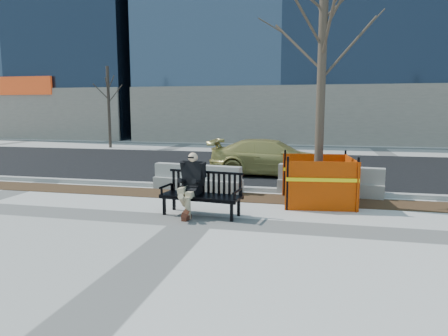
{
  "coord_description": "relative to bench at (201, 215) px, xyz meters",
  "views": [
    {
      "loc": [
        2.57,
        -8.3,
        2.45
      ],
      "look_at": [
        0.41,
        1.12,
        1.03
      ],
      "focal_mm": 32.71,
      "sensor_mm": 36.0,
      "label": 1
    }
  ],
  "objects": [
    {
      "name": "jersey_barrier_left",
      "position": [
        -0.92,
        2.75,
        0.0
      ],
      "size": [
        2.79,
        0.93,
        0.79
      ],
      "primitive_type": null,
      "rotation": [
        0.0,
        0.0,
        -0.14
      ],
      "color": "#9D9B93",
      "rests_on": "ground"
    },
    {
      "name": "seated_man",
      "position": [
        -0.26,
        0.08,
        0.0
      ],
      "size": [
        0.74,
        1.09,
        1.43
      ],
      "primitive_type": null,
      "rotation": [
        0.0,
        0.0,
        -0.12
      ],
      "color": "black",
      "rests_on": "ground"
    },
    {
      "name": "jersey_barrier_right",
      "position": [
        2.94,
        3.0,
        0.0
      ],
      "size": [
        2.97,
        0.94,
        0.84
      ],
      "primitive_type": null,
      "rotation": [
        0.0,
        0.0,
        -0.12
      ],
      "color": "gray",
      "rests_on": "ground"
    },
    {
      "name": "far_tree_left",
      "position": [
        -10.14,
        14.5,
        0.0
      ],
      "size": [
        2.63,
        2.63,
        5.41
      ],
      "primitive_type": null,
      "rotation": [
        0.0,
        0.0,
        -0.41
      ],
      "color": "#44372B",
      "rests_on": "ground"
    },
    {
      "name": "ground",
      "position": [
        -0.01,
        -0.52,
        0.0
      ],
      "size": [
        120.0,
        120.0,
        0.0
      ],
      "primitive_type": "plane",
      "color": "beige",
      "rests_on": "ground"
    },
    {
      "name": "bench",
      "position": [
        0.0,
        0.0,
        0.0
      ],
      "size": [
        1.97,
        0.91,
        1.01
      ],
      "primitive_type": null,
      "rotation": [
        0.0,
        0.0,
        -0.12
      ],
      "color": "black",
      "rests_on": "ground"
    },
    {
      "name": "curb",
      "position": [
        -0.01,
        3.03,
        0.06
      ],
      "size": [
        60.0,
        0.25,
        0.12
      ],
      "primitive_type": "cube",
      "color": "#9E9B93",
      "rests_on": "ground"
    },
    {
      "name": "mulch_strip",
      "position": [
        -0.01,
        2.08,
        0.0
      ],
      "size": [
        40.0,
        1.2,
        0.02
      ],
      "primitive_type": "cube",
      "color": "#47301C",
      "rests_on": "ground"
    },
    {
      "name": "tree_fence",
      "position": [
        2.61,
        1.84,
        0.0
      ],
      "size": [
        2.92,
        2.92,
        6.56
      ],
      "primitive_type": null,
      "rotation": [
        0.0,
        0.0,
        0.12
      ],
      "color": "#DB3E00",
      "rests_on": "ground"
    },
    {
      "name": "sedan",
      "position": [
        0.94,
        6.05,
        0.0
      ],
      "size": [
        4.56,
        1.87,
        1.32
      ],
      "primitive_type": "imported",
      "rotation": [
        0.0,
        0.0,
        1.57
      ],
      "color": "tan",
      "rests_on": "ground"
    },
    {
      "name": "asphalt_street",
      "position": [
        -0.01,
        8.28,
        0.0
      ],
      "size": [
        60.0,
        10.4,
        0.01
      ],
      "primitive_type": "cube",
      "color": "black",
      "rests_on": "ground"
    }
  ]
}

